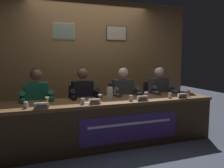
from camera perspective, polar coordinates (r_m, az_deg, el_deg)
ground_plane at (r=3.93m, az=-0.00°, el=-14.26°), size 12.00×12.00×0.00m
wall_back_panelled at (r=4.94m, az=-5.35°, el=5.45°), size 4.57×0.14×2.60m
conference_table at (r=3.68m, az=0.64°, el=-7.52°), size 3.37×0.80×0.72m
chair_far_left at (r=4.14m, az=-18.17°, el=-7.15°), size 0.44×0.44×0.90m
panelist_far_left at (r=3.89m, az=-18.20°, el=-3.88°), size 0.51×0.48×1.23m
nameplate_far_left at (r=3.20m, az=-17.17°, el=-5.13°), size 0.19×0.06×0.08m
juice_glass_far_left at (r=3.34m, az=-15.84°, el=-3.78°), size 0.06×0.06×0.12m
water_cup_far_left at (r=3.29m, az=-20.63°, el=-4.98°), size 0.06×0.06×0.08m
chair_center_left at (r=4.23m, az=-7.67°, el=-6.59°), size 0.44×0.44×0.90m
panelist_center_left at (r=3.99m, az=-7.11°, el=-3.35°), size 0.51×0.48×1.23m
nameplate_center_left at (r=3.35m, az=-4.35°, el=-4.33°), size 0.16×0.06×0.08m
juice_glass_center_left at (r=3.45m, az=-2.96°, el=-3.23°), size 0.06×0.06×0.12m
water_cup_center_left at (r=3.36m, az=-7.29°, el=-4.37°), size 0.06×0.06×0.08m
chair_center_right at (r=4.46m, az=2.05°, el=-5.87°), size 0.44×0.44×0.90m
panelist_center_right at (r=4.22m, az=3.09°, el=-2.75°), size 0.51×0.48×1.23m
nameplate_center_right at (r=3.64m, az=7.66°, el=-3.51°), size 0.18×0.06×0.08m
juice_glass_center_right at (r=3.73m, az=8.53°, el=-2.54°), size 0.06×0.06×0.12m
water_cup_center_right at (r=3.60m, az=4.76°, el=-3.59°), size 0.06×0.06×0.08m
chair_far_right at (r=4.79m, az=10.60°, el=-5.09°), size 0.44×0.44×0.90m
panelist_far_right at (r=4.58m, az=11.95°, el=-2.16°), size 0.51×0.48×1.23m
nameplate_far_right at (r=4.03m, az=17.17°, el=-2.75°), size 0.17×0.06×0.08m
juice_glass_far_right at (r=4.23m, az=18.51°, el=-1.75°), size 0.06×0.06×0.12m
water_cup_far_right at (r=3.97m, az=14.21°, el=-2.82°), size 0.06×0.06×0.08m
water_pitcher_central at (r=3.77m, az=-0.55°, el=-2.24°), size 0.15×0.10×0.21m
document_stack_center_left at (r=3.49m, az=-5.14°, el=-4.47°), size 0.21×0.16×0.01m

